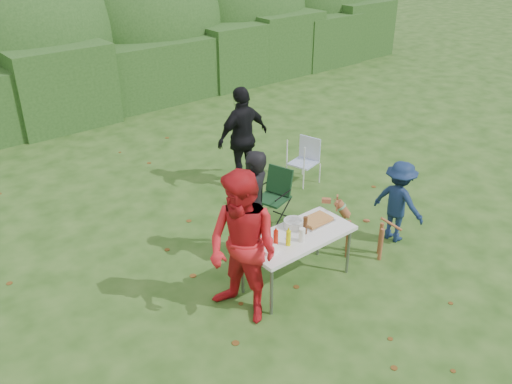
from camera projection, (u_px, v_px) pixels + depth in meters
ground at (302, 287)px, 7.13m from camera, size 80.00×80.00×0.00m
hedge_row at (59, 87)px, 12.21m from camera, size 22.00×1.40×1.70m
shrub_backdrop at (28, 41)px, 12.96m from camera, size 20.00×2.60×3.20m
folding_table at (298, 238)px, 6.91m from camera, size 1.50×0.70×0.74m
person_cook at (253, 207)px, 7.34m from camera, size 0.69×0.54×1.65m
person_red_jacket at (243, 248)px, 6.22m from camera, size 0.90×1.06×1.91m
person_black_puffy at (243, 137)px, 9.39m from camera, size 1.07×0.46×1.80m
child at (398, 202)px, 7.89m from camera, size 0.54×0.85×1.25m
dog at (365, 229)px, 7.59m from camera, size 0.88×0.92×0.87m
camping_chair at (273, 196)px, 8.49m from camera, size 0.65×0.65×0.84m
lawn_chair at (304, 161)px, 9.70m from camera, size 0.59×0.59×0.81m
food_tray at (316, 221)px, 7.15m from camera, size 0.45×0.30×0.02m
focaccia_bread at (316, 220)px, 7.14m from camera, size 0.40×0.26×0.04m
mustard_bottle at (288, 238)px, 6.63m from camera, size 0.06×0.06×0.20m
ketchup_bottle at (276, 239)px, 6.60m from camera, size 0.06×0.06×0.22m
beer_bottle at (305, 225)px, 6.85m from camera, size 0.06×0.06×0.24m
paper_towel_roll at (258, 237)px, 6.60m from camera, size 0.12×0.12×0.26m
cup_stack at (302, 235)px, 6.71m from camera, size 0.08×0.08×0.18m
pasta_bowl at (294, 223)px, 7.03m from camera, size 0.26×0.26×0.10m
plate_stack at (269, 249)px, 6.55m from camera, size 0.24×0.24×0.05m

